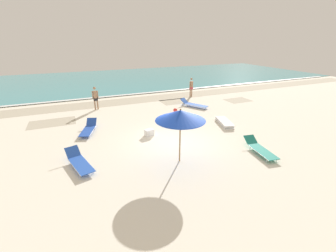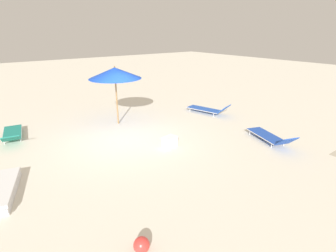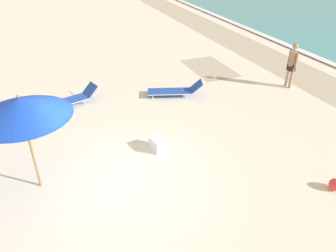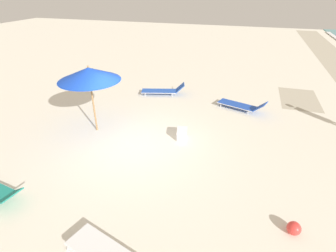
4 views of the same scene
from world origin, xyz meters
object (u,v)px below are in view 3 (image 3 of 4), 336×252
object	(u,v)px
sun_lounger_near_water_left	(175,90)
beachgoer_shoreline_child	(292,63)
beach_umbrella	(21,108)
cooler_box	(158,144)
beach_ball	(335,185)
sun_lounger_beside_umbrella	(70,100)

from	to	relation	value
sun_lounger_near_water_left	beachgoer_shoreline_child	xyz separation A→B (m)	(0.98, 4.46, 0.79)
beach_umbrella	cooler_box	world-z (taller)	beach_umbrella
beachgoer_shoreline_child	beach_ball	xyz separation A→B (m)	(5.29, -2.99, -0.85)
sun_lounger_beside_umbrella	sun_lounger_near_water_left	xyz separation A→B (m)	(0.70, 3.79, 0.00)
cooler_box	beachgoer_shoreline_child	bearing A→B (deg)	-82.84
beachgoer_shoreline_child	cooler_box	bearing A→B (deg)	-75.84
beach_ball	sun_lounger_beside_umbrella	bearing A→B (deg)	-142.96
beach_umbrella	cooler_box	size ratio (longest dim) A/B	4.38
sun_lounger_near_water_left	cooler_box	xyz separation A→B (m)	(3.10, -1.86, -0.03)
beach_umbrella	sun_lounger_near_water_left	distance (m)	6.43
sun_lounger_near_water_left	beach_ball	world-z (taller)	sun_lounger_near_water_left
beach_umbrella	beachgoer_shoreline_child	bearing A→B (deg)	104.45
beachgoer_shoreline_child	sun_lounger_beside_umbrella	bearing A→B (deg)	-105.91
beach_ball	cooler_box	world-z (taller)	cooler_box
beachgoer_shoreline_child	cooler_box	size ratio (longest dim) A/B	3.16
sun_lounger_beside_umbrella	cooler_box	distance (m)	4.27
beach_umbrella	sun_lounger_near_water_left	size ratio (longest dim) A/B	1.15
cooler_box	beach_ball	bearing A→B (deg)	-144.94
sun_lounger_beside_umbrella	sun_lounger_near_water_left	size ratio (longest dim) A/B	1.03
sun_lounger_beside_umbrella	cooler_box	xyz separation A→B (m)	(3.80, 1.93, -0.03)
sun_lounger_beside_umbrella	beachgoer_shoreline_child	size ratio (longest dim) A/B	1.23
sun_lounger_near_water_left	beach_ball	distance (m)	6.44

